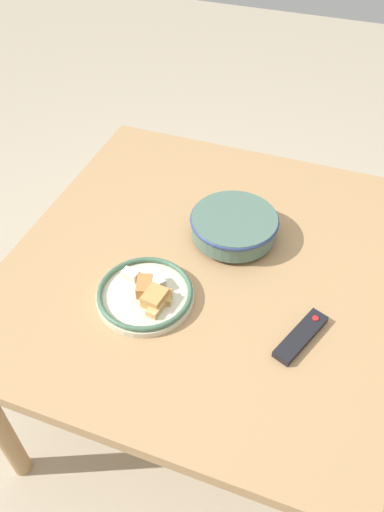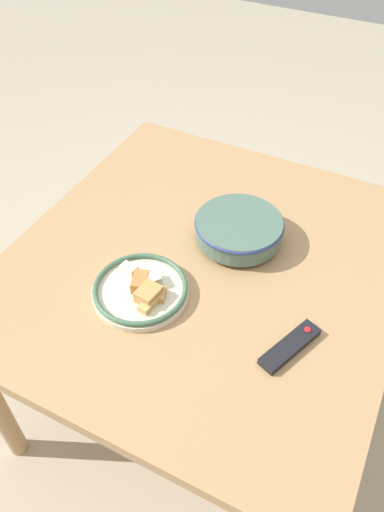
{
  "view_description": "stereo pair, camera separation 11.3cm",
  "coord_description": "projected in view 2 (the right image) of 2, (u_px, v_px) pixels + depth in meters",
  "views": [
    {
      "loc": [
        0.95,
        0.31,
        1.72
      ],
      "look_at": [
        0.04,
        -0.03,
        0.74
      ],
      "focal_mm": 35.0,
      "sensor_mm": 36.0,
      "label": 1
    },
    {
      "loc": [
        0.9,
        0.41,
        1.72
      ],
      "look_at": [
        0.04,
        -0.03,
        0.74
      ],
      "focal_mm": 35.0,
      "sensor_mm": 36.0,
      "label": 2
    }
  ],
  "objects": [
    {
      "name": "food_plate",
      "position": [
        141.0,
        290.0,
        1.32
      ],
      "size": [
        0.26,
        0.26,
        0.05
      ],
      "color": "beige",
      "rests_on": "dining_table"
    },
    {
      "name": "noodle_bowl",
      "position": [
        239.0,
        229.0,
        1.45
      ],
      "size": [
        0.26,
        0.26,
        0.08
      ],
      "color": "#4C6B5B",
      "rests_on": "dining_table"
    },
    {
      "name": "dining_table",
      "position": [
        206.0,
        278.0,
        1.48
      ],
      "size": [
        1.15,
        1.08,
        0.7
      ],
      "color": "tan",
      "rests_on": "ground_plane"
    },
    {
      "name": "tv_remote",
      "position": [
        290.0,
        346.0,
        1.2
      ],
      "size": [
        0.18,
        0.11,
        0.02
      ],
      "rotation": [
        0.0,
        0.0,
        1.19
      ],
      "color": "black",
      "rests_on": "dining_table"
    },
    {
      "name": "ground_plane",
      "position": [
        202.0,
        387.0,
        1.92
      ],
      "size": [
        8.0,
        8.0,
        0.0
      ],
      "primitive_type": "plane",
      "color": "#B7A88E"
    }
  ]
}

